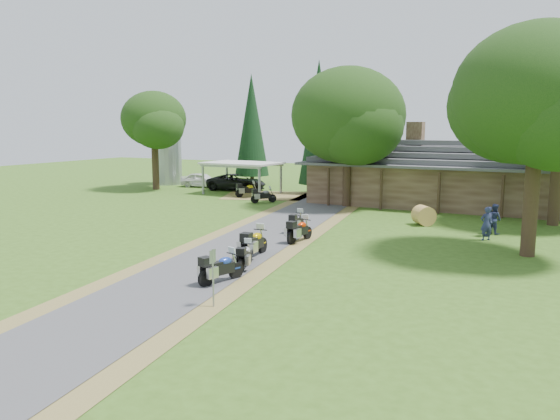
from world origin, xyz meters
The scene contains 25 objects.
ground centered at (0.00, 0.00, 0.00)m, with size 120.00×120.00×0.00m, color #365818.
driveway centered at (-0.50, 4.00, 0.00)m, with size 46.00×46.00×0.00m, color #404042.
lodge centered at (6.00, 24.00, 2.45)m, with size 21.40×9.40×4.90m, color #4F3929, non-canonical shape.
silo centered at (-22.40, 26.32, 3.05)m, with size 3.00×3.00×6.09m, color gray.
carport centered at (-11.42, 22.80, 1.38)m, with size 6.38×4.25×2.76m, color silver, non-canonical shape.
car_white_sedan centered at (-17.60, 25.53, 0.88)m, with size 5.30×2.24×1.77m, color white.
car_dark_suv centered at (-13.24, 24.86, 1.13)m, with size 5.90×2.51×2.26m, color black.
motorcycle_row_a centered at (1.86, -1.00, 0.64)m, with size 1.88×0.61×1.29m, color #1E3A99, non-canonical shape.
motorcycle_row_b centered at (1.61, 1.22, 0.59)m, with size 1.72×0.56×1.18m, color #AFB1B7, non-canonical shape.
motorcycle_row_c centered at (0.97, 3.14, 0.72)m, with size 2.11×0.69×1.44m, color #D0AC00, non-canonical shape.
motorcycle_row_d centered at (1.41, 7.08, 0.67)m, with size 1.95×0.64×1.33m, color red, non-canonical shape.
motorcycle_row_e centered at (0.18, 9.37, 0.62)m, with size 1.80×0.59×1.23m, color black, non-canonical shape.
motorcycle_carport_a centered at (-9.93, 21.19, 0.66)m, with size 1.92×0.63×1.31m, color #D0C60E, non-canonical shape.
motorcycle_carport_b centered at (-7.07, 18.74, 0.63)m, with size 1.84×0.60×1.26m, color slate, non-canonical shape.
person_a centered at (9.91, 11.84, 1.03)m, with size 0.59×0.42×2.06m, color navy.
person_b centered at (10.11, 13.78, 0.99)m, with size 0.56×0.40×1.97m, color navy.
person_c centered at (9.92, 12.95, 0.96)m, with size 0.54×0.39×1.91m, color navy.
hay_bale centered at (6.05, 14.75, 0.59)m, with size 1.17×1.17×1.08m, color #A97D3E.
sign_post centered at (3.16, -3.48, 0.98)m, with size 0.35×0.06×1.97m, color gray, non-canonical shape.
oak_lodge_left centered at (-0.71, 19.86, 5.36)m, with size 8.23×8.23×10.71m, color black, non-canonical shape.
oak_lodge_right centered at (13.00, 18.29, 5.76)m, with size 7.04×7.04×11.51m, color black, non-canonical shape.
oak_driveway centered at (12.04, 9.04, 5.89)m, with size 7.43×7.43×11.78m, color black, non-canonical shape.
oak_silo centered at (-20.33, 22.05, 5.27)m, with size 5.94×5.94×10.54m, color black, non-canonical shape.
cedar_near centered at (-5.58, 25.94, 5.74)m, with size 3.40×3.40×11.49m, color black.
cedar_far centered at (-14.59, 30.06, 5.51)m, with size 3.44×3.44×11.02m, color black.
Camera 1 is at (12.96, -17.92, 5.95)m, focal length 35.00 mm.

